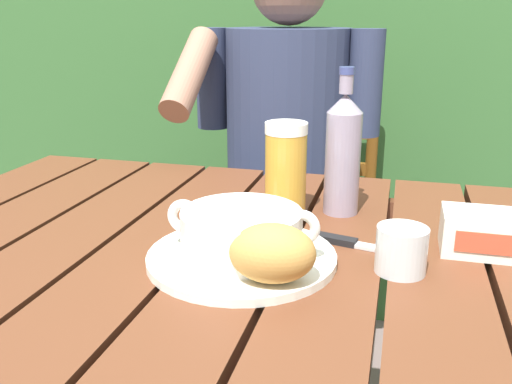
% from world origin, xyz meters
% --- Properties ---
extents(dining_table, '(1.23, 0.82, 0.75)m').
position_xyz_m(dining_table, '(0.00, 0.00, 0.65)').
color(dining_table, brown).
rests_on(dining_table, ground_plane).
extents(chair_near_diner, '(0.46, 0.46, 0.92)m').
position_xyz_m(chair_near_diner, '(-0.08, 0.85, 0.46)').
color(chair_near_diner, brown).
rests_on(chair_near_diner, ground_plane).
extents(person_eating, '(0.48, 0.47, 1.26)m').
position_xyz_m(person_eating, '(-0.08, 0.65, 0.74)').
color(person_eating, '#2E3654').
rests_on(person_eating, ground_plane).
extents(serving_plate, '(0.26, 0.26, 0.01)m').
position_xyz_m(serving_plate, '(0.01, -0.06, 0.76)').
color(serving_plate, white).
rests_on(serving_plate, dining_table).
extents(soup_bowl, '(0.22, 0.17, 0.07)m').
position_xyz_m(soup_bowl, '(0.01, -0.06, 0.80)').
color(soup_bowl, white).
rests_on(soup_bowl, serving_plate).
extents(bread_roll, '(0.12, 0.09, 0.07)m').
position_xyz_m(bread_roll, '(0.07, -0.13, 0.80)').
color(bread_roll, '#C18B43').
rests_on(bread_roll, serving_plate).
extents(beer_glass, '(0.07, 0.07, 0.16)m').
position_xyz_m(beer_glass, '(0.03, 0.14, 0.83)').
color(beer_glass, gold).
rests_on(beer_glass, dining_table).
extents(beer_bottle, '(0.06, 0.06, 0.25)m').
position_xyz_m(beer_bottle, '(0.12, 0.18, 0.86)').
color(beer_bottle, gray).
rests_on(beer_bottle, dining_table).
extents(water_glass_small, '(0.07, 0.07, 0.06)m').
position_xyz_m(water_glass_small, '(0.23, -0.03, 0.78)').
color(water_glass_small, silver).
rests_on(water_glass_small, dining_table).
extents(butter_tub, '(0.11, 0.08, 0.06)m').
position_xyz_m(butter_tub, '(0.34, 0.06, 0.78)').
color(butter_tub, white).
rests_on(butter_tub, dining_table).
extents(table_knife, '(0.16, 0.05, 0.01)m').
position_xyz_m(table_knife, '(0.16, 0.04, 0.76)').
color(table_knife, silver).
rests_on(table_knife, dining_table).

